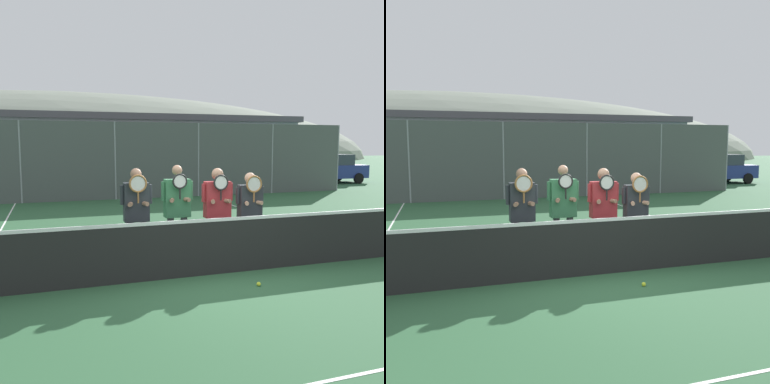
{
  "view_description": "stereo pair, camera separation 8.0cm",
  "coord_description": "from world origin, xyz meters",
  "views": [
    {
      "loc": [
        -2.57,
        -6.76,
        2.27
      ],
      "look_at": [
        0.04,
        1.02,
        1.34
      ],
      "focal_mm": 40.0,
      "sensor_mm": 36.0,
      "label": 1
    },
    {
      "loc": [
        -2.49,
        -6.79,
        2.27
      ],
      "look_at": [
        0.04,
        1.02,
        1.34
      ],
      "focal_mm": 40.0,
      "sensor_mm": 36.0,
      "label": 2
    }
  ],
  "objects": [
    {
      "name": "player_center_left",
      "position": [
        -0.31,
        0.86,
        1.1
      ],
      "size": [
        0.62,
        0.34,
        1.88
      ],
      "color": "#56565B",
      "rests_on": "ground_plane"
    },
    {
      "name": "hill_distant",
      "position": [
        0.0,
        57.92,
        0.0
      ],
      "size": [
        95.11,
        52.84,
        18.49
      ],
      "color": "gray",
      "rests_on": "ground_plane"
    },
    {
      "name": "fence_back",
      "position": [
        0.0,
        10.72,
        1.58
      ],
      "size": [
        21.62,
        0.06,
        3.16
      ],
      "color": "gray",
      "rests_on": "ground_plane"
    },
    {
      "name": "player_center_right",
      "position": [
        0.46,
        0.74,
        1.09
      ],
      "size": [
        0.63,
        0.34,
        1.81
      ],
      "color": "black",
      "rests_on": "ground_plane"
    },
    {
      "name": "court_line_right_sideline",
      "position": [
        3.84,
        3.0,
        0.0
      ],
      "size": [
        0.05,
        16.0,
        0.01
      ],
      "primitive_type": "cube",
      "color": "white",
      "rests_on": "ground_plane"
    },
    {
      "name": "car_left_of_center",
      "position": [
        -2.16,
        14.02,
        0.88
      ],
      "size": [
        4.33,
        1.99,
        1.71
      ],
      "color": "silver",
      "rests_on": "ground_plane"
    },
    {
      "name": "tennis_net",
      "position": [
        0.0,
        0.0,
        0.51
      ],
      "size": [
        10.32,
        0.09,
        1.09
      ],
      "color": "gray",
      "rests_on": "ground_plane"
    },
    {
      "name": "player_leftmost",
      "position": [
        -1.1,
        0.74,
        1.08
      ],
      "size": [
        0.58,
        0.34,
        1.84
      ],
      "color": "black",
      "rests_on": "ground_plane"
    },
    {
      "name": "car_right_of_center",
      "position": [
        7.71,
        14.27,
        0.87
      ],
      "size": [
        4.73,
        1.98,
        1.68
      ],
      "color": "navy",
      "rests_on": "ground_plane"
    },
    {
      "name": "car_far_right",
      "position": [
        12.8,
        14.19,
        0.86
      ],
      "size": [
        4.27,
        2.0,
        1.66
      ],
      "color": "navy",
      "rests_on": "ground_plane"
    },
    {
      "name": "player_rightmost",
      "position": [
        1.15,
        0.75,
        1.03
      ],
      "size": [
        0.59,
        0.34,
        1.71
      ],
      "color": "white",
      "rests_on": "ground_plane"
    },
    {
      "name": "court_line_service_near",
      "position": [
        0.0,
        -3.5,
        0.0
      ],
      "size": [
        7.67,
        0.05,
        0.01
      ],
      "primitive_type": "cube",
      "color": "white",
      "rests_on": "ground_plane"
    },
    {
      "name": "ground_plane",
      "position": [
        0.0,
        0.0,
        0.0
      ],
      "size": [
        120.0,
        120.0,
        0.0
      ],
      "primitive_type": "plane",
      "color": "#2D5B38"
    },
    {
      "name": "clubhouse_building",
      "position": [
        0.84,
        19.58,
        2.01
      ],
      "size": [
        23.87,
        5.5,
        3.98
      ],
      "color": "#9EA3A8",
      "rests_on": "ground_plane"
    },
    {
      "name": "car_center",
      "position": [
        2.68,
        14.05,
        0.91
      ],
      "size": [
        4.15,
        2.02,
        1.78
      ],
      "color": "maroon",
      "rests_on": "ground_plane"
    },
    {
      "name": "tennis_ball_on_court",
      "position": [
        0.56,
        -0.8,
        0.03
      ],
      "size": [
        0.07,
        0.07,
        0.07
      ],
      "color": "#CCDB33",
      "rests_on": "ground_plane"
    }
  ]
}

